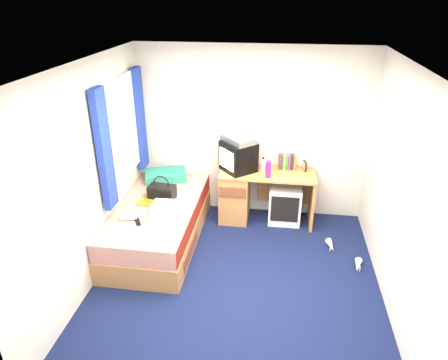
# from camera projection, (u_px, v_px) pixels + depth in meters

# --- Properties ---
(ground) EXTENTS (3.40, 3.40, 0.00)m
(ground) POSITION_uv_depth(u_px,v_px,m) (236.00, 282.00, 4.55)
(ground) COLOR #0C1438
(ground) RESTS_ON ground
(room_shell) EXTENTS (3.40, 3.40, 3.40)m
(room_shell) POSITION_uv_depth(u_px,v_px,m) (238.00, 165.00, 3.92)
(room_shell) COLOR white
(room_shell) RESTS_ON ground
(bed) EXTENTS (1.01, 2.00, 0.54)m
(bed) POSITION_uv_depth(u_px,v_px,m) (159.00, 223.00, 5.20)
(bed) COLOR tan
(bed) RESTS_ON ground
(pillow) EXTENTS (0.66, 0.53, 0.13)m
(pillow) POSITION_uv_depth(u_px,v_px,m) (166.00, 175.00, 5.72)
(pillow) COLOR #176397
(pillow) RESTS_ON bed
(desk) EXTENTS (1.30, 0.55, 0.75)m
(desk) POSITION_uv_depth(u_px,v_px,m) (247.00, 193.00, 5.66)
(desk) COLOR tan
(desk) RESTS_ON ground
(storage_cube) EXTENTS (0.45, 0.45, 0.55)m
(storage_cube) POSITION_uv_depth(u_px,v_px,m) (285.00, 203.00, 5.66)
(storage_cube) COLOR white
(storage_cube) RESTS_ON ground
(crt_tv) EXTENTS (0.56, 0.56, 0.41)m
(crt_tv) POSITION_uv_depth(u_px,v_px,m) (238.00, 156.00, 5.44)
(crt_tv) COLOR black
(crt_tv) RESTS_ON desk
(vcr) EXTENTS (0.52, 0.53, 0.08)m
(vcr) POSITION_uv_depth(u_px,v_px,m) (239.00, 139.00, 5.33)
(vcr) COLOR #B0B0B2
(vcr) RESTS_ON crt_tv
(book_row) EXTENTS (0.24, 0.13, 0.20)m
(book_row) POSITION_uv_depth(u_px,v_px,m) (287.00, 162.00, 5.54)
(book_row) COLOR maroon
(book_row) RESTS_ON desk
(picture_frame) EXTENTS (0.05, 0.12, 0.14)m
(picture_frame) POSITION_uv_depth(u_px,v_px,m) (305.00, 166.00, 5.49)
(picture_frame) COLOR black
(picture_frame) RESTS_ON desk
(pink_water_bottle) EXTENTS (0.08, 0.08, 0.22)m
(pink_water_bottle) POSITION_uv_depth(u_px,v_px,m) (268.00, 170.00, 5.27)
(pink_water_bottle) COLOR #E01F87
(pink_water_bottle) RESTS_ON desk
(aerosol_can) EXTENTS (0.06, 0.06, 0.18)m
(aerosol_can) POSITION_uv_depth(u_px,v_px,m) (263.00, 165.00, 5.45)
(aerosol_can) COLOR white
(aerosol_can) RESTS_ON desk
(handbag) EXTENTS (0.37, 0.23, 0.32)m
(handbag) POSITION_uv_depth(u_px,v_px,m) (162.00, 191.00, 5.20)
(handbag) COLOR black
(handbag) RESTS_ON bed
(towel) EXTENTS (0.33, 0.27, 0.11)m
(towel) POSITION_uv_depth(u_px,v_px,m) (165.00, 208.00, 4.90)
(towel) COLOR white
(towel) RESTS_ON bed
(magazine) EXTENTS (0.23, 0.30, 0.01)m
(magazine) POSITION_uv_depth(u_px,v_px,m) (148.00, 201.00, 5.15)
(magazine) COLOR yellow
(magazine) RESTS_ON bed
(water_bottle) EXTENTS (0.21, 0.12, 0.07)m
(water_bottle) POSITION_uv_depth(u_px,v_px,m) (129.00, 217.00, 4.73)
(water_bottle) COLOR silver
(water_bottle) RESTS_ON bed
(colour_swatch_fan) EXTENTS (0.22, 0.06, 0.01)m
(colour_swatch_fan) POSITION_uv_depth(u_px,v_px,m) (154.00, 222.00, 4.69)
(colour_swatch_fan) COLOR gold
(colour_swatch_fan) RESTS_ON bed
(remote_control) EXTENTS (0.12, 0.16, 0.02)m
(remote_control) POSITION_uv_depth(u_px,v_px,m) (138.00, 222.00, 4.68)
(remote_control) COLOR black
(remote_control) RESTS_ON bed
(window_assembly) EXTENTS (0.11, 1.42, 1.40)m
(window_assembly) POSITION_uv_depth(u_px,v_px,m) (122.00, 132.00, 4.94)
(window_assembly) COLOR silver
(window_assembly) RESTS_ON room_shell
(white_heels) EXTENTS (0.42, 0.61, 0.09)m
(white_heels) POSITION_uv_depth(u_px,v_px,m) (344.00, 255.00, 4.94)
(white_heels) COLOR silver
(white_heels) RESTS_ON ground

